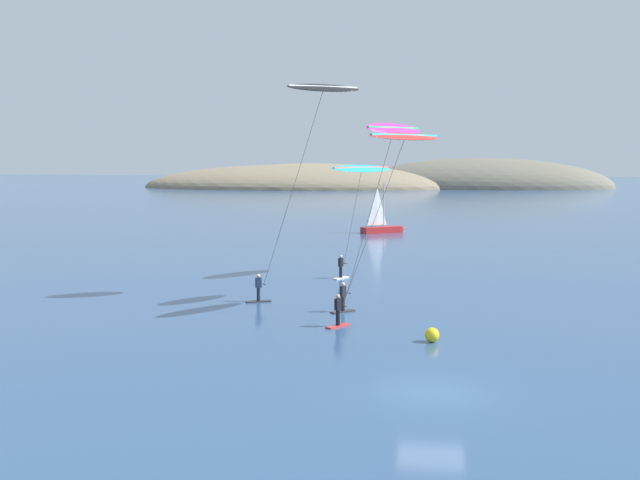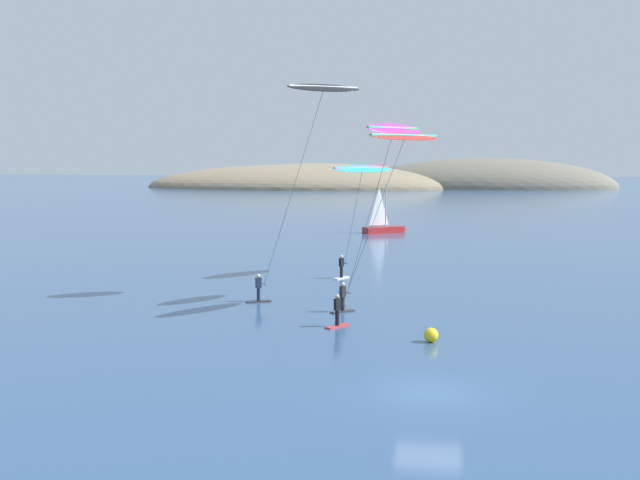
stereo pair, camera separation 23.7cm
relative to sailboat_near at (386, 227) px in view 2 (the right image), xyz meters
name	(u,v)px [view 2 (the right image)]	position (x,y,z in m)	size (l,w,h in m)	color
ground_plane	(429,393)	(5.50, -61.43, -0.64)	(600.00, 600.00, 0.00)	#2D4C75
headland_island	(363,187)	(-14.11, 127.12, -0.64)	(125.36, 51.32, 15.85)	#84755B
sailboat_near	(386,227)	(0.00, 0.00, 0.00)	(5.43, 4.18, 5.70)	#B22323
kitesurfer_magenta	(389,146)	(2.83, -43.40, 8.75)	(5.14, 6.44, 10.82)	#2D2D33
kitesurfer_red	(399,151)	(3.60, -46.42, 8.45)	(6.04, 7.91, 10.17)	red
kitesurfer_black	(318,104)	(-1.55, -42.09, 11.29)	(6.85, 4.68, 13.30)	#2D2D33
kitesurfer_cyan	(361,175)	(0.20, -32.73, 6.76)	(4.94, 5.75, 8.21)	silver
marker_buoy	(431,335)	(5.51, -53.20, -0.29)	(0.70, 0.70, 0.70)	yellow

